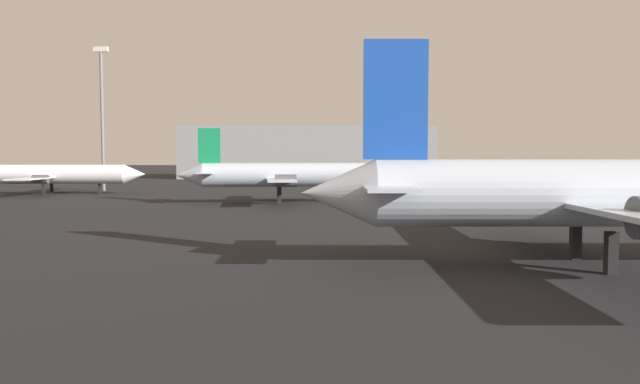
# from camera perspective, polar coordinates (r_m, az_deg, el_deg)

# --- Properties ---
(airplane_at_gate) EXTENTS (33.48, 30.11, 11.85)m
(airplane_at_gate) POSITION_cam_1_polar(r_m,az_deg,el_deg) (35.17, 25.77, -0.10)
(airplane_at_gate) COLOR #B2BCCC
(airplane_at_gate) RESTS_ON ground_plane
(airplane_far_left) EXTENTS (26.42, 18.25, 8.96)m
(airplane_far_left) POSITION_cam_1_polar(r_m,az_deg,el_deg) (72.64, -3.26, 1.63)
(airplane_far_left) COLOR #B2BCCC
(airplane_far_left) RESTS_ON ground_plane
(airplane_far_right) EXTENTS (26.90, 20.10, 7.70)m
(airplane_far_right) POSITION_cam_1_polar(r_m,az_deg,el_deg) (97.53, -23.86, 1.53)
(airplane_far_right) COLOR white
(airplane_far_right) RESTS_ON ground_plane
(light_mast_left) EXTENTS (2.40, 0.50, 22.92)m
(light_mast_left) POSITION_cam_1_polar(r_m,az_deg,el_deg) (103.31, -19.86, 7.19)
(light_mast_left) COLOR slate
(light_mast_left) RESTS_ON ground_plane
(terminal_building) EXTENTS (60.07, 24.58, 12.38)m
(terminal_building) POSITION_cam_1_polar(r_m,az_deg,el_deg) (150.24, -0.94, 3.71)
(terminal_building) COLOR #999EA3
(terminal_building) RESTS_ON ground_plane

